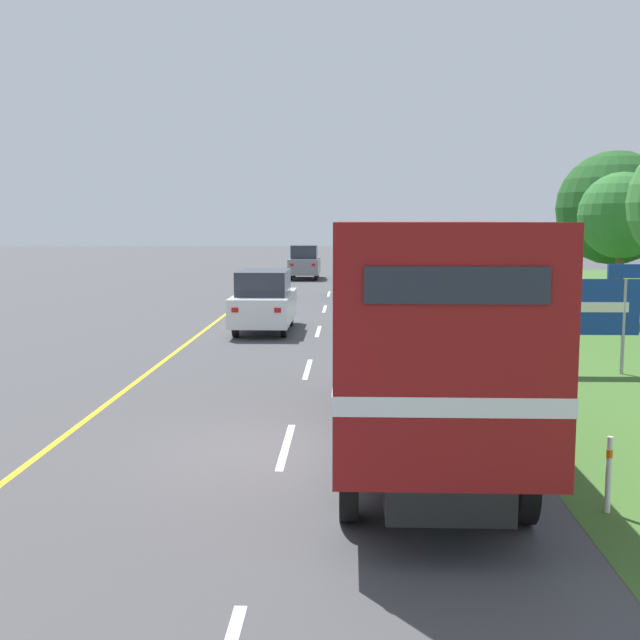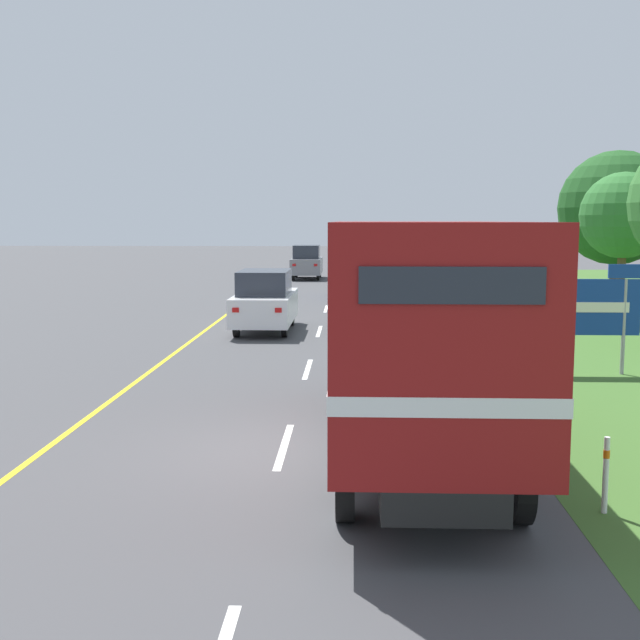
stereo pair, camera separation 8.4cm
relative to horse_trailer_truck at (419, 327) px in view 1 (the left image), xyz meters
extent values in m
plane|color=#444447|center=(-2.01, 0.28, -1.98)|extent=(200.00, 200.00, 0.00)
cube|color=yellow|center=(-5.71, 15.13, -1.97)|extent=(0.12, 63.77, 0.01)
cube|color=white|center=(-2.01, 0.51, -1.97)|extent=(0.12, 2.60, 0.01)
cube|color=white|center=(-2.01, 7.11, -1.97)|extent=(0.12, 2.60, 0.01)
cube|color=white|center=(-2.01, 13.71, -1.97)|extent=(0.12, 2.60, 0.01)
cube|color=white|center=(-2.01, 20.31, -1.97)|extent=(0.12, 2.60, 0.01)
cube|color=white|center=(-2.01, 26.91, -1.97)|extent=(0.12, 2.60, 0.01)
cylinder|color=black|center=(-1.02, 3.97, -1.48)|extent=(0.22, 1.00, 1.00)
cylinder|color=black|center=(1.02, 3.97, -1.48)|extent=(0.22, 1.00, 1.00)
cylinder|color=black|center=(-1.02, -2.59, -1.48)|extent=(0.22, 1.00, 1.00)
cylinder|color=black|center=(1.02, -2.59, -1.48)|extent=(0.22, 1.00, 1.00)
cube|color=black|center=(0.00, 0.28, -1.30)|extent=(1.30, 8.74, 0.36)
cube|color=maroon|center=(0.00, -0.77, 0.21)|extent=(2.37, 6.64, 2.66)
cube|color=white|center=(0.00, -0.77, -0.25)|extent=(2.39, 6.66, 0.20)
cube|color=#232833|center=(0.00, -4.10, 0.94)|extent=(1.78, 0.03, 0.36)
cube|color=maroon|center=(0.00, 3.60, -0.17)|extent=(2.27, 2.10, 1.90)
cube|color=#283342|center=(0.00, 4.66, 0.07)|extent=(2.01, 0.03, 0.85)
cylinder|color=black|center=(-4.49, 15.13, -1.65)|extent=(0.16, 0.66, 0.66)
cylinder|color=black|center=(-3.01, 15.13, -1.65)|extent=(0.16, 0.66, 0.66)
cylinder|color=black|center=(-4.49, 12.35, -1.65)|extent=(0.16, 0.66, 0.66)
cylinder|color=black|center=(-3.01, 12.35, -1.65)|extent=(0.16, 0.66, 0.66)
cube|color=white|center=(-3.75, 13.74, -1.20)|extent=(1.80, 4.49, 0.88)
cube|color=#282D38|center=(-3.75, 13.56, -0.39)|extent=(1.55, 2.47, 0.75)
cube|color=red|center=(-4.38, 11.48, -1.05)|extent=(0.20, 0.03, 0.14)
cube|color=red|center=(-3.12, 11.48, -1.05)|extent=(0.20, 0.03, 0.14)
cylinder|color=black|center=(-1.14, 27.02, -1.65)|extent=(0.16, 0.66, 0.66)
cylinder|color=black|center=(0.34, 27.02, -1.65)|extent=(0.16, 0.66, 0.66)
cylinder|color=black|center=(-1.14, 24.19, -1.65)|extent=(0.16, 0.66, 0.66)
cylinder|color=black|center=(0.34, 24.19, -1.65)|extent=(0.16, 0.66, 0.66)
cube|color=#234CAD|center=(-0.40, 25.60, -1.22)|extent=(1.80, 4.56, 0.84)
cube|color=#282D38|center=(-0.40, 25.42, -0.44)|extent=(1.55, 2.51, 0.72)
cube|color=red|center=(-1.03, 23.31, -1.08)|extent=(0.20, 0.03, 0.14)
cube|color=red|center=(0.23, 23.31, -1.08)|extent=(0.20, 0.03, 0.14)
cylinder|color=black|center=(-4.48, 38.29, -1.65)|extent=(0.16, 0.66, 0.66)
cylinder|color=black|center=(-3.01, 38.29, -1.65)|extent=(0.16, 0.66, 0.66)
cylinder|color=black|center=(-4.48, 35.74, -1.65)|extent=(0.16, 0.66, 0.66)
cylinder|color=black|center=(-3.01, 35.74, -1.65)|extent=(0.16, 0.66, 0.66)
cube|color=gray|center=(-3.74, 37.01, -1.18)|extent=(1.80, 4.11, 0.94)
cube|color=#282D38|center=(-3.74, 36.85, -0.31)|extent=(1.55, 2.26, 0.80)
cube|color=red|center=(-4.37, 34.95, -1.01)|extent=(0.20, 0.03, 0.14)
cube|color=red|center=(-3.11, 34.95, -1.01)|extent=(0.20, 0.03, 0.14)
cylinder|color=#9E9EA3|center=(3.64, 6.76, -0.87)|extent=(0.09, 0.09, 2.21)
cylinder|color=#9E9EA3|center=(5.29, 6.76, -0.87)|extent=(0.09, 0.09, 2.21)
cube|color=navy|center=(4.46, 6.76, -0.42)|extent=(2.37, 0.06, 1.29)
cube|color=navy|center=(5.27, 6.76, 0.41)|extent=(0.76, 0.06, 0.32)
cube|color=silver|center=(4.46, 6.73, -0.42)|extent=(1.84, 0.02, 0.23)
cylinder|color=brown|center=(8.30, 16.21, -0.71)|extent=(0.28, 0.28, 2.54)
sphere|color=#2D702D|center=(8.30, 16.21, 1.74)|extent=(2.95, 2.95, 2.95)
cylinder|color=brown|center=(10.15, 22.80, -0.90)|extent=(0.33, 0.33, 2.15)
sphere|color=#1E511E|center=(10.15, 22.80, 2.09)|extent=(4.80, 4.80, 4.80)
cylinder|color=white|center=(2.13, -2.25, -1.50)|extent=(0.07, 0.07, 0.95)
cylinder|color=orange|center=(2.13, -2.25, -1.23)|extent=(0.08, 0.08, 0.10)
camera|label=1|loc=(-1.03, -11.76, 1.56)|focal=45.00mm
camera|label=2|loc=(-0.94, -11.76, 1.56)|focal=45.00mm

